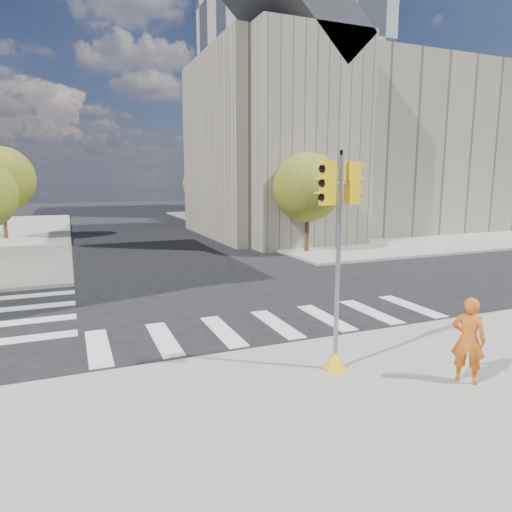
{
  "coord_description": "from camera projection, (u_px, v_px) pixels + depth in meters",
  "views": [
    {
      "loc": [
        -6.01,
        -14.68,
        4.59
      ],
      "look_at": [
        -0.46,
        -1.16,
        2.1
      ],
      "focal_mm": 32.0,
      "sensor_mm": 36.0,
      "label": 1
    }
  ],
  "objects": [
    {
      "name": "tree_lw_far",
      "position": [
        1.0,
        179.0,
        33.6
      ],
      "size": [
        4.8,
        4.8,
        6.95
      ],
      "color": "#382616",
      "rests_on": "ground"
    },
    {
      "name": "lamp_near",
      "position": [
        286.0,
        179.0,
        31.4
      ],
      "size": [
        0.35,
        0.18,
        8.11
      ],
      "color": "black",
      "rests_on": "sidewalk_far_right"
    },
    {
      "name": "photographer",
      "position": [
        468.0,
        340.0,
        9.95
      ],
      "size": [
        0.79,
        0.84,
        1.92
      ],
      "primitive_type": "imported",
      "rotation": [
        0.0,
        0.0,
        2.23
      ],
      "color": "#DA5B14",
      "rests_on": "sidewalk_near"
    },
    {
      "name": "civic_building",
      "position": [
        341.0,
        146.0,
        38.46
      ],
      "size": [
        26.0,
        16.0,
        19.39
      ],
      "color": "gray",
      "rests_on": "ground"
    },
    {
      "name": "office_tower",
      "position": [
        289.0,
        99.0,
        60.42
      ],
      "size": [
        20.0,
        18.0,
        30.0
      ],
      "primitive_type": "cube",
      "color": "#9EA0A3",
      "rests_on": "ground"
    },
    {
      "name": "traffic_signal",
      "position": [
        337.0,
        280.0,
        10.4
      ],
      "size": [
        1.08,
        0.56,
        5.05
      ],
      "rotation": [
        0.0,
        0.0,
        0.2
      ],
      "color": "yellow",
      "rests_on": "sidewalk_near"
    },
    {
      "name": "tree_re_near",
      "position": [
        308.0,
        187.0,
        27.65
      ],
      "size": [
        4.2,
        4.2,
        6.16
      ],
      "color": "#382616",
      "rests_on": "ground"
    },
    {
      "name": "sidewalk_far_right",
      "position": [
        338.0,
        222.0,
        47.59
      ],
      "size": [
        28.0,
        40.0,
        0.15
      ],
      "primitive_type": "cube",
      "color": "gray",
      "rests_on": "ground"
    },
    {
      "name": "tree_re_far",
      "position": [
        201.0,
        185.0,
        49.57
      ],
      "size": [
        4.0,
        4.0,
        5.88
      ],
      "color": "#382616",
      "rests_on": "ground"
    },
    {
      "name": "ground",
      "position": [
        256.0,
        308.0,
        16.41
      ],
      "size": [
        160.0,
        160.0,
        0.0
      ],
      "primitive_type": "plane",
      "color": "black",
      "rests_on": "ground"
    },
    {
      "name": "lamp_far",
      "position": [
        223.0,
        178.0,
        44.17
      ],
      "size": [
        0.35,
        0.18,
        8.11
      ],
      "color": "black",
      "rests_on": "sidewalk_far_right"
    },
    {
      "name": "tree_re_mid",
      "position": [
        239.0,
        181.0,
        38.55
      ],
      "size": [
        4.6,
        4.6,
        6.66
      ],
      "color": "#382616",
      "rests_on": "ground"
    }
  ]
}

